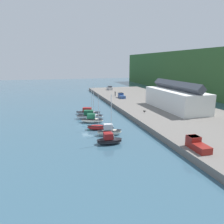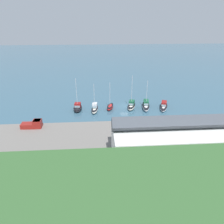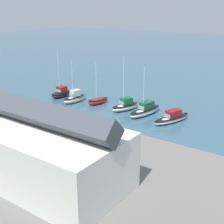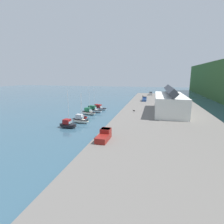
{
  "view_description": "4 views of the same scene",
  "coord_description": "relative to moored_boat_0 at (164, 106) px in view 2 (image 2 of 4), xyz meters",
  "views": [
    {
      "loc": [
        52.58,
        -8.19,
        15.41
      ],
      "look_at": [
        -2.18,
        7.13,
        2.44
      ],
      "focal_mm": 35.0,
      "sensor_mm": 36.0,
      "label": 1
    },
    {
      "loc": [
        8.28,
        61.37,
        25.36
      ],
      "look_at": [
        4.49,
        8.18,
        1.87
      ],
      "focal_mm": 35.0,
      "sensor_mm": 36.0,
      "label": 2
    },
    {
      "loc": [
        -31.48,
        47.76,
        18.66
      ],
      "look_at": [
        -3.33,
        8.01,
        1.76
      ],
      "focal_mm": 50.0,
      "sensor_mm": 36.0,
      "label": 3
    },
    {
      "loc": [
        53.96,
        23.5,
        13.36
      ],
      "look_at": [
        -1.32,
        10.17,
        1.43
      ],
      "focal_mm": 28.0,
      "sensor_mm": 36.0,
      "label": 4
    }
  ],
  "objects": [
    {
      "name": "quay_promenade",
      "position": [
        11.48,
        24.77,
        -0.06
      ],
      "size": [
        138.94,
        29.07,
        1.3
      ],
      "color": "slate",
      "rests_on": "ground_plane"
    },
    {
      "name": "moored_boat_5",
      "position": [
        25.57,
        -0.2,
        0.11
      ],
      "size": [
        2.7,
        5.11,
        9.72
      ],
      "rotation": [
        0.0,
        0.0,
        -0.06
      ],
      "color": "black",
      "rests_on": "ground_plane"
    },
    {
      "name": "moored_boat_2",
      "position": [
        9.65,
        -0.61,
        0.17
      ],
      "size": [
        3.77,
        6.14,
        10.08
      ],
      "rotation": [
        0.0,
        0.0,
        -0.32
      ],
      "color": "white",
      "rests_on": "ground_plane"
    },
    {
      "name": "ground_plane",
      "position": [
        11.48,
        -2.22,
        -0.71
      ],
      "size": [
        320.0,
        320.0,
        0.0
      ],
      "primitive_type": "plane",
      "color": "#385B70"
    },
    {
      "name": "pickup_truck_0",
      "position": [
        34.92,
        12.39,
        1.41
      ],
      "size": [
        4.78,
        2.1,
        1.9
      ],
      "rotation": [
        0.0,
        0.0,
        1.54
      ],
      "color": "maroon",
      "rests_on": "quay_promenade"
    },
    {
      "name": "harbor_clubhouse",
      "position": [
        5.34,
        26.36,
        3.82
      ],
      "size": [
        24.23,
        9.17,
        8.67
      ],
      "color": "white",
      "rests_on": "quay_promenade"
    },
    {
      "name": "moored_boat_3",
      "position": [
        16.04,
        -0.58,
        -0.04
      ],
      "size": [
        2.84,
        4.97,
        8.26
      ],
      "rotation": [
        0.0,
        0.0,
        -0.28
      ],
      "color": "red",
      "rests_on": "ground_plane"
    },
    {
      "name": "moored_boat_0",
      "position": [
        0.0,
        0.0,
        0.0
      ],
      "size": [
        4.45,
        7.77,
        2.04
      ],
      "rotation": [
        0.0,
        0.0,
        -0.34
      ],
      "color": "silver",
      "rests_on": "ground_plane"
    },
    {
      "name": "dog_on_quay",
      "position": [
        7.84,
        15.0,
        1.05
      ],
      "size": [
        0.47,
        0.88,
        0.68
      ],
      "rotation": [
        0.0,
        0.0,
        2.92
      ],
      "color": "black",
      "rests_on": "quay_promenade"
    },
    {
      "name": "moored_boat_4",
      "position": [
        20.6,
        1.11,
        0.22
      ],
      "size": [
        2.43,
        5.58,
        8.44
      ],
      "rotation": [
        0.0,
        0.0,
        -0.13
      ],
      "color": "white",
      "rests_on": "ground_plane"
    },
    {
      "name": "moored_boat_1",
      "position": [
        5.34,
        -0.48,
        0.16
      ],
      "size": [
        3.37,
        7.83,
        8.73
      ],
      "rotation": [
        0.0,
        0.0,
        -0.18
      ],
      "color": "white",
      "rests_on": "ground_plane"
    }
  ]
}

